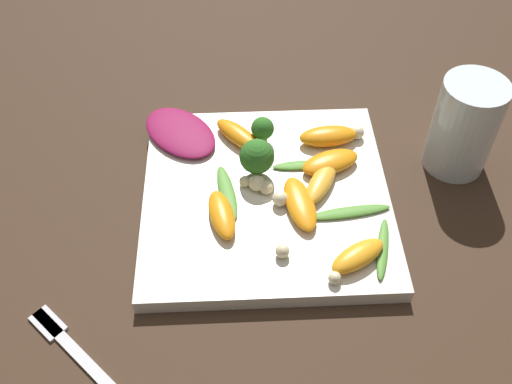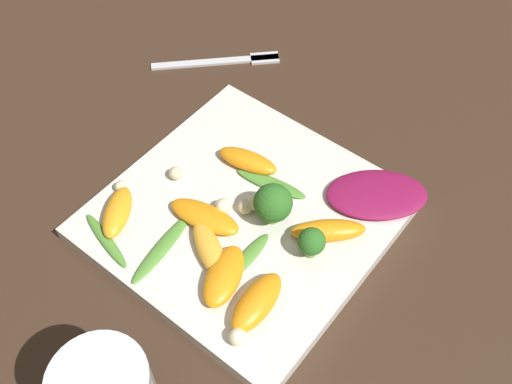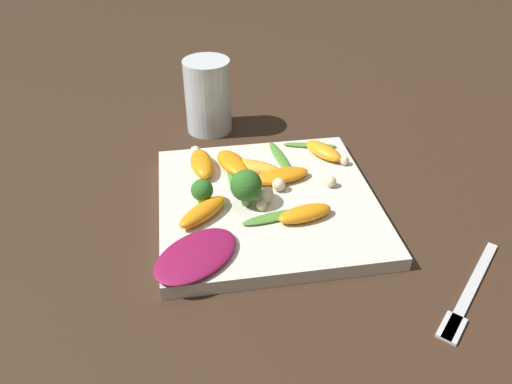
% 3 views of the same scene
% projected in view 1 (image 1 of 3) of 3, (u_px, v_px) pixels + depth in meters
% --- Properties ---
extents(ground_plane, '(2.40, 2.40, 0.00)m').
position_uv_depth(ground_plane, '(266.00, 203.00, 0.70)').
color(ground_plane, '#382619').
extents(plate, '(0.28, 0.28, 0.02)m').
position_uv_depth(plate, '(266.00, 198.00, 0.69)').
color(plate, silver).
rests_on(plate, ground_plane).
extents(drinking_glass, '(0.07, 0.07, 0.12)m').
position_uv_depth(drinking_glass, '(464.00, 126.00, 0.69)').
color(drinking_glass, silver).
rests_on(drinking_glass, ground_plane).
extents(fork, '(0.13, 0.13, 0.01)m').
position_uv_depth(fork, '(77.00, 352.00, 0.57)').
color(fork, silver).
rests_on(fork, ground_plane).
extents(radicchio_leaf_0, '(0.12, 0.13, 0.01)m').
position_uv_depth(radicchio_leaf_0, '(180.00, 132.00, 0.74)').
color(radicchio_leaf_0, maroon).
rests_on(radicchio_leaf_0, plate).
extents(orange_segment_0, '(0.04, 0.07, 0.02)m').
position_uv_depth(orange_segment_0, '(222.00, 215.00, 0.65)').
color(orange_segment_0, orange).
rests_on(orange_segment_0, plate).
extents(orange_segment_1, '(0.07, 0.04, 0.02)m').
position_uv_depth(orange_segment_1, '(328.00, 136.00, 0.73)').
color(orange_segment_1, orange).
rests_on(orange_segment_1, plate).
extents(orange_segment_2, '(0.06, 0.08, 0.02)m').
position_uv_depth(orange_segment_2, '(321.00, 182.00, 0.68)').
color(orange_segment_2, '#FCAD33').
rests_on(orange_segment_2, plate).
extents(orange_segment_3, '(0.07, 0.07, 0.02)m').
position_uv_depth(orange_segment_3, '(239.00, 136.00, 0.73)').
color(orange_segment_3, orange).
rests_on(orange_segment_3, plate).
extents(orange_segment_4, '(0.07, 0.06, 0.02)m').
position_uv_depth(orange_segment_4, '(358.00, 256.00, 0.61)').
color(orange_segment_4, orange).
rests_on(orange_segment_4, plate).
extents(orange_segment_5, '(0.04, 0.08, 0.02)m').
position_uv_depth(orange_segment_5, '(300.00, 204.00, 0.66)').
color(orange_segment_5, orange).
rests_on(orange_segment_5, plate).
extents(orange_segment_6, '(0.08, 0.06, 0.02)m').
position_uv_depth(orange_segment_6, '(330.00, 162.00, 0.70)').
color(orange_segment_6, orange).
rests_on(orange_segment_6, plate).
extents(broccoli_floret_0, '(0.04, 0.04, 0.05)m').
position_uv_depth(broccoli_floret_0, '(257.00, 157.00, 0.68)').
color(broccoli_floret_0, '#7A9E51').
rests_on(broccoli_floret_0, plate).
extents(broccoli_floret_1, '(0.03, 0.03, 0.04)m').
position_uv_depth(broccoli_floret_1, '(266.00, 129.00, 0.72)').
color(broccoli_floret_1, '#7A9E51').
rests_on(broccoli_floret_1, plate).
extents(arugula_sprig_0, '(0.03, 0.08, 0.01)m').
position_uv_depth(arugula_sprig_0, '(383.00, 249.00, 0.63)').
color(arugula_sprig_0, '#518E33').
rests_on(arugula_sprig_0, plate).
extents(arugula_sprig_1, '(0.03, 0.08, 0.01)m').
position_uv_depth(arugula_sprig_1, '(227.00, 191.00, 0.68)').
color(arugula_sprig_1, '#518E33').
rests_on(arugula_sprig_1, plate).
extents(arugula_sprig_2, '(0.10, 0.03, 0.01)m').
position_uv_depth(arugula_sprig_2, '(349.00, 212.00, 0.66)').
color(arugula_sprig_2, '#518E33').
rests_on(arugula_sprig_2, plate).
extents(arugula_sprig_3, '(0.07, 0.02, 0.00)m').
position_uv_depth(arugula_sprig_3, '(301.00, 165.00, 0.71)').
color(arugula_sprig_3, '#518E33').
rests_on(arugula_sprig_3, plate).
extents(macadamia_nut_0, '(0.02, 0.02, 0.02)m').
position_uv_depth(macadamia_nut_0, '(280.00, 199.00, 0.66)').
color(macadamia_nut_0, beige).
rests_on(macadamia_nut_0, plate).
extents(macadamia_nut_1, '(0.02, 0.02, 0.02)m').
position_uv_depth(macadamia_nut_1, '(257.00, 183.00, 0.68)').
color(macadamia_nut_1, beige).
rests_on(macadamia_nut_1, plate).
extents(macadamia_nut_2, '(0.02, 0.02, 0.02)m').
position_uv_depth(macadamia_nut_2, '(266.00, 188.00, 0.68)').
color(macadamia_nut_2, beige).
rests_on(macadamia_nut_2, plate).
extents(macadamia_nut_3, '(0.01, 0.01, 0.01)m').
position_uv_depth(macadamia_nut_3, '(335.00, 278.00, 0.60)').
color(macadamia_nut_3, beige).
rests_on(macadamia_nut_3, plate).
extents(macadamia_nut_4, '(0.01, 0.01, 0.01)m').
position_uv_depth(macadamia_nut_4, '(245.00, 181.00, 0.68)').
color(macadamia_nut_4, beige).
rests_on(macadamia_nut_4, plate).
extents(macadamia_nut_5, '(0.02, 0.02, 0.02)m').
position_uv_depth(macadamia_nut_5, '(282.00, 251.00, 0.62)').
color(macadamia_nut_5, beige).
rests_on(macadamia_nut_5, plate).
extents(macadamia_nut_6, '(0.02, 0.02, 0.02)m').
position_uv_depth(macadamia_nut_6, '(357.00, 132.00, 0.74)').
color(macadamia_nut_6, beige).
rests_on(macadamia_nut_6, plate).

